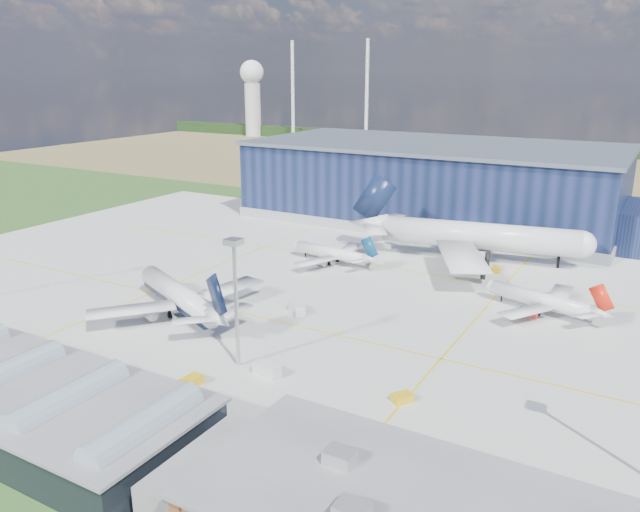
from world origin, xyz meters
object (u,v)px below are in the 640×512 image
(gse_tug_b, at_px, (402,398))
(gse_van_c, at_px, (422,482))
(airliner_regional, at_px, (331,247))
(gse_tug_c, at_px, (496,270))
(airliner_navy, at_px, (178,284))
(airliner_widebody, at_px, (479,222))
(light_mast_center, at_px, (235,282))
(car_a, at_px, (328,465))
(hangar, at_px, (441,186))
(gse_van_a, at_px, (267,369))
(gse_tug_a, at_px, (192,382))
(car_b, at_px, (239,433))
(gse_cart_a, at_px, (319,262))
(airliner_red, at_px, (541,292))
(gse_cart_b, at_px, (390,246))
(gse_van_b, at_px, (297,308))

(gse_tug_b, xyz_separation_m, gse_van_c, (10.31, -18.58, 0.39))
(airliner_regional, height_order, gse_tug_c, airliner_regional)
(airliner_navy, xyz_separation_m, airliner_widebody, (43.68, 69.14, 4.13))
(light_mast_center, height_order, car_a, light_mast_center)
(airliner_regional, height_order, car_a, airliner_regional)
(hangar, distance_m, gse_van_a, 126.54)
(airliner_regional, bearing_deg, gse_tug_a, 107.87)
(light_mast_center, height_order, airliner_regional, light_mast_center)
(gse_van_c, bearing_deg, airliner_navy, 52.32)
(car_a, bearing_deg, hangar, 6.72)
(airliner_regional, relative_size, car_b, 6.94)
(gse_cart_a, distance_m, car_a, 89.06)
(gse_tug_c, bearing_deg, gse_tug_b, -91.71)
(car_b, bearing_deg, gse_van_c, -95.15)
(gse_tug_b, relative_size, gse_tug_c, 0.97)
(airliner_red, bearing_deg, gse_cart_b, -16.46)
(hangar, xyz_separation_m, airliner_widebody, (25.37, -42.25, -0.84))
(gse_van_b, relative_size, car_a, 1.43)
(hangar, xyz_separation_m, gse_van_b, (3.08, -98.96, -10.53))
(airliner_red, bearing_deg, gse_van_c, 105.58)
(gse_van_c, xyz_separation_m, car_a, (-12.04, -2.00, -0.51))
(light_mast_center, relative_size, car_b, 5.74)
(airliner_widebody, height_order, airliner_regional, airliner_widebody)
(gse_tug_b, bearing_deg, airliner_regional, 163.19)
(gse_van_a, distance_m, gse_cart_b, 84.32)
(gse_tug_b, relative_size, car_a, 0.95)
(gse_cart_a, xyz_separation_m, car_a, (45.43, -76.60, -0.11))
(gse_van_b, bearing_deg, airliner_widebody, 16.48)
(airliner_red, distance_m, airliner_widebody, 38.37)
(hangar, height_order, car_b, hangar)
(airliner_regional, bearing_deg, gse_van_a, 116.78)
(airliner_widebody, xyz_separation_m, car_b, (-4.63, -100.56, -10.12))
(gse_van_c, bearing_deg, light_mast_center, 54.72)
(airliner_navy, height_order, airliner_widebody, airliner_widebody)
(gse_tug_b, height_order, gse_van_c, gse_van_c)
(gse_van_b, bearing_deg, gse_van_a, -120.40)
(airliner_widebody, bearing_deg, airliner_red, -64.14)
(airliner_regional, distance_m, gse_tug_b, 73.70)
(airliner_widebody, distance_m, gse_cart_a, 44.07)
(hangar, distance_m, gse_tug_b, 128.15)
(airliner_red, height_order, gse_cart_b, airliner_red)
(airliner_regional, xyz_separation_m, gse_tug_c, (40.62, 14.05, -3.82))
(gse_van_b, bearing_deg, gse_tug_b, -86.54)
(gse_van_c, bearing_deg, gse_tug_a, 68.12)
(light_mast_center, xyz_separation_m, gse_cart_b, (-7.54, 82.60, -14.76))
(gse_cart_b, height_order, car_b, gse_cart_b)
(airliner_red, xyz_separation_m, car_b, (-27.02, -70.00, -4.00))
(light_mast_center, relative_size, airliner_regional, 0.83)
(airliner_red, relative_size, gse_tug_b, 9.04)
(hangar, xyz_separation_m, gse_cart_b, (-0.35, -42.20, -10.94))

